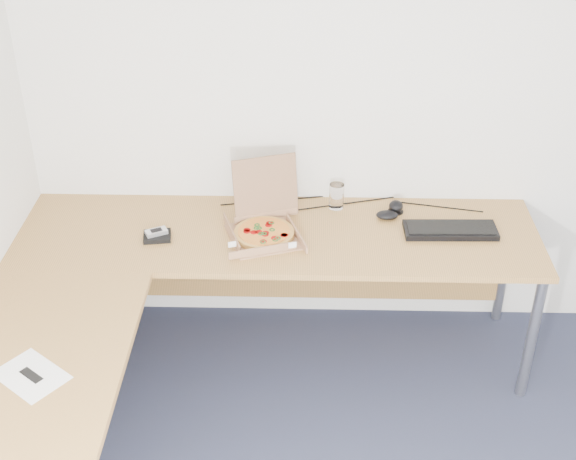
{
  "coord_description": "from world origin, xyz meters",
  "views": [
    {
      "loc": [
        -0.37,
        -1.79,
        2.74
      ],
      "look_at": [
        -0.45,
        1.28,
        0.82
      ],
      "focal_mm": 49.1,
      "sensor_mm": 36.0,
      "label": 1
    }
  ],
  "objects_px": {
    "pizza_box": "(264,228)",
    "keyboard": "(450,230)",
    "desk": "(201,289)",
    "drinking_glass": "(337,196)",
    "wallet": "(157,236)"
  },
  "relations": [
    {
      "from": "desk",
      "to": "pizza_box",
      "type": "xyz_separation_m",
      "value": [
        0.26,
        0.4,
        0.07
      ]
    },
    {
      "from": "pizza_box",
      "to": "keyboard",
      "type": "distance_m",
      "value": 0.89
    },
    {
      "from": "desk",
      "to": "drinking_glass",
      "type": "xyz_separation_m",
      "value": [
        0.61,
        0.67,
        0.09
      ]
    },
    {
      "from": "keyboard",
      "to": "drinking_glass",
      "type": "bearing_deg",
      "value": 155.74
    },
    {
      "from": "keyboard",
      "to": "wallet",
      "type": "distance_m",
      "value": 1.4
    },
    {
      "from": "keyboard",
      "to": "wallet",
      "type": "xyz_separation_m",
      "value": [
        -1.4,
        -0.08,
        -0.0
      ]
    },
    {
      "from": "wallet",
      "to": "desk",
      "type": "bearing_deg",
      "value": -63.82
    },
    {
      "from": "drinking_glass",
      "to": "wallet",
      "type": "height_order",
      "value": "drinking_glass"
    },
    {
      "from": "wallet",
      "to": "keyboard",
      "type": "bearing_deg",
      "value": -4.83
    },
    {
      "from": "drinking_glass",
      "to": "keyboard",
      "type": "distance_m",
      "value": 0.59
    },
    {
      "from": "desk",
      "to": "wallet",
      "type": "bearing_deg",
      "value": 124.41
    },
    {
      "from": "drinking_glass",
      "to": "pizza_box",
      "type": "bearing_deg",
      "value": -142.19
    },
    {
      "from": "wallet",
      "to": "pizza_box",
      "type": "bearing_deg",
      "value": -3.7
    },
    {
      "from": "desk",
      "to": "drinking_glass",
      "type": "distance_m",
      "value": 0.91
    },
    {
      "from": "desk",
      "to": "wallet",
      "type": "relative_size",
      "value": 19.58
    }
  ]
}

